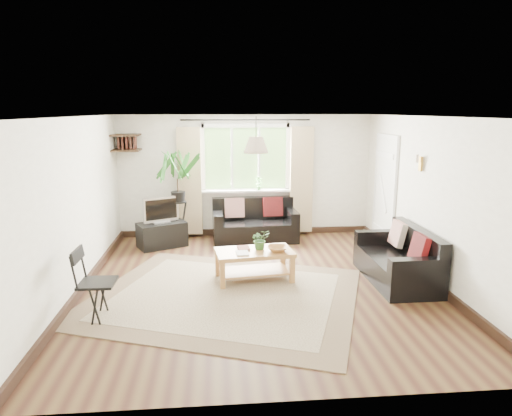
{
  "coord_description": "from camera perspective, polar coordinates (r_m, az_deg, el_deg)",
  "views": [
    {
      "loc": [
        -0.58,
        -6.24,
        2.49
      ],
      "look_at": [
        0.0,
        0.4,
        1.05
      ],
      "focal_mm": 32.0,
      "sensor_mm": 36.0,
      "label": 1
    }
  ],
  "objects": [
    {
      "name": "folding_chair",
      "position": [
        5.86,
        -19.18,
        -8.97
      ],
      "size": [
        0.47,
        0.47,
        0.89
      ],
      "primitive_type": null,
      "rotation": [
        0.0,
        0.0,
        1.56
      ],
      "color": "black",
      "rests_on": "floor"
    },
    {
      "name": "wall_left",
      "position": [
        6.66,
        -21.65,
        0.14
      ],
      "size": [
        0.02,
        5.5,
        2.4
      ],
      "primitive_type": "cube",
      "color": "silver",
      "rests_on": "floor"
    },
    {
      "name": "wall_back",
      "position": [
        9.1,
        -1.3,
        4.04
      ],
      "size": [
        5.0,
        0.02,
        2.4
      ],
      "primitive_type": "cube",
      "color": "silver",
      "rests_on": "floor"
    },
    {
      "name": "sofa_right",
      "position": [
        7.06,
        17.17,
        -5.82
      ],
      "size": [
        1.6,
        0.81,
        0.75
      ],
      "primitive_type": null,
      "rotation": [
        0.0,
        0.0,
        -1.56
      ],
      "color": "black",
      "rests_on": "floor"
    },
    {
      "name": "tv_stand",
      "position": [
        8.62,
        -11.67,
        -3.28
      ],
      "size": [
        0.97,
        0.8,
        0.46
      ],
      "primitive_type": "cube",
      "rotation": [
        0.0,
        0.0,
        0.46
      ],
      "color": "black",
      "rests_on": "floor"
    },
    {
      "name": "bowl",
      "position": [
        6.71,
        2.7,
        -5.11
      ],
      "size": [
        0.33,
        0.33,
        0.07
      ],
      "primitive_type": "imported",
      "rotation": [
        0.0,
        0.0,
        -0.1
      ],
      "color": "#9D6A36",
      "rests_on": "coffee_table"
    },
    {
      "name": "window",
      "position": [
        9.02,
        -1.29,
        6.2
      ],
      "size": [
        2.5,
        0.16,
        2.16
      ],
      "primitive_type": null,
      "color": "white",
      "rests_on": "wall_back"
    },
    {
      "name": "coffee_table",
      "position": [
        6.82,
        -0.23,
        -7.18
      ],
      "size": [
        1.19,
        0.75,
        0.46
      ],
      "primitive_type": null,
      "rotation": [
        0.0,
        0.0,
        0.13
      ],
      "color": "olive",
      "rests_on": "floor"
    },
    {
      "name": "palm_stand",
      "position": [
        8.66,
        -9.69,
        1.27
      ],
      "size": [
        0.85,
        0.85,
        1.75
      ],
      "primitive_type": null,
      "rotation": [
        0.0,
        0.0,
        0.29
      ],
      "color": "black",
      "rests_on": "floor"
    },
    {
      "name": "sill_plant",
      "position": [
        9.02,
        0.34,
        3.1
      ],
      "size": [
        0.14,
        0.1,
        0.27
      ],
      "primitive_type": "imported",
      "color": "#2D6023",
      "rests_on": "window"
    },
    {
      "name": "door",
      "position": [
        8.64,
        15.77,
        1.79
      ],
      "size": [
        0.06,
        0.96,
        2.06
      ],
      "primitive_type": "cube",
      "color": "silver",
      "rests_on": "wall_right"
    },
    {
      "name": "rug",
      "position": [
        6.35,
        -3.93,
        -10.85
      ],
      "size": [
        4.28,
        3.98,
        0.02
      ],
      "primitive_type": "cube",
      "rotation": [
        0.0,
        0.0,
        -0.35
      ],
      "color": "#C0B895",
      "rests_on": "floor"
    },
    {
      "name": "wall_right",
      "position": [
        7.08,
        20.9,
        0.88
      ],
      "size": [
        0.02,
        5.5,
        2.4
      ],
      "primitive_type": "cube",
      "color": "silver",
      "rests_on": "floor"
    },
    {
      "name": "tv",
      "position": [
        8.51,
        -11.81,
        -0.17
      ],
      "size": [
        0.68,
        0.48,
        0.5
      ],
      "primitive_type": null,
      "rotation": [
        0.0,
        0.0,
        0.46
      ],
      "color": "#A5A5AA",
      "rests_on": "tv_stand"
    },
    {
      "name": "floor",
      "position": [
        6.75,
        0.3,
        -9.47
      ],
      "size": [
        5.5,
        5.5,
        0.0
      ],
      "primitive_type": "plane",
      "color": "black",
      "rests_on": "ground"
    },
    {
      "name": "ceiling",
      "position": [
        6.27,
        0.33,
        11.36
      ],
      "size": [
        5.5,
        5.5,
        0.0
      ],
      "primitive_type": "plane",
      "rotation": [
        3.14,
        0.0,
        0.0
      ],
      "color": "white",
      "rests_on": "floor"
    },
    {
      "name": "table_plant",
      "position": [
        6.77,
        0.53,
        -3.94
      ],
      "size": [
        0.33,
        0.3,
        0.3
      ],
      "primitive_type": "imported",
      "rotation": [
        0.0,
        0.0,
        0.3
      ],
      "color": "#2E5B24",
      "rests_on": "coffee_table"
    },
    {
      "name": "sofa_back",
      "position": [
        8.82,
        -0.14,
        -1.67
      ],
      "size": [
        1.64,
        0.87,
        0.76
      ],
      "primitive_type": null,
      "rotation": [
        0.0,
        0.0,
        0.04
      ],
      "color": "black",
      "rests_on": "floor"
    },
    {
      "name": "book_a",
      "position": [
        6.59,
        -2.49,
        -5.67
      ],
      "size": [
        0.19,
        0.25,
        0.02
      ],
      "primitive_type": "imported",
      "rotation": [
        0.0,
        0.0,
        0.05
      ],
      "color": "white",
      "rests_on": "coffee_table"
    },
    {
      "name": "wall_sconce",
      "position": [
        7.24,
        19.7,
        5.53
      ],
      "size": [
        0.12,
        0.12,
        0.28
      ],
      "primitive_type": null,
      "color": "beige",
      "rests_on": "wall_right"
    },
    {
      "name": "wall_front",
      "position": [
        3.77,
        4.23,
        -7.87
      ],
      "size": [
        5.0,
        0.02,
        2.4
      ],
      "primitive_type": "cube",
      "color": "silver",
      "rests_on": "floor"
    },
    {
      "name": "pendant_lamp",
      "position": [
        6.68,
        -0.0,
        8.41
      ],
      "size": [
        0.36,
        0.36,
        0.54
      ],
      "primitive_type": null,
      "color": "beige",
      "rests_on": "ceiling"
    },
    {
      "name": "corner_shelf",
      "position": [
        8.92,
        -15.93,
        7.87
      ],
      "size": [
        0.5,
        0.5,
        0.34
      ],
      "primitive_type": null,
      "color": "black",
      "rests_on": "wall_back"
    },
    {
      "name": "book_b",
      "position": [
        6.81,
        -2.3,
        -5.06
      ],
      "size": [
        0.19,
        0.25,
        0.02
      ],
      "primitive_type": "imported",
      "rotation": [
        0.0,
        0.0,
        0.09
      ],
      "color": "brown",
      "rests_on": "coffee_table"
    }
  ]
}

